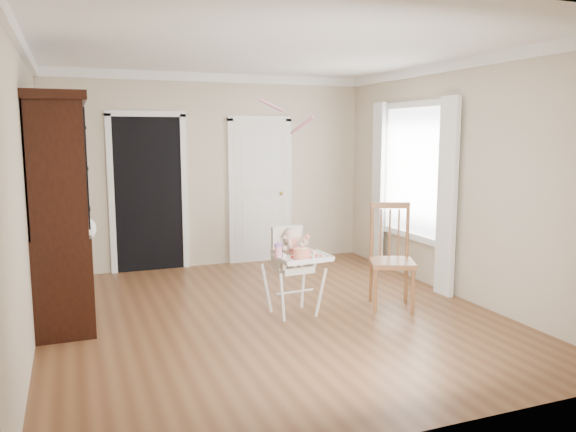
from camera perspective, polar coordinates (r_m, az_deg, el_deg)
name	(u,v)px	position (r m, az deg, el deg)	size (l,w,h in m)	color
floor	(272,316)	(5.92, -1.63, -10.10)	(5.00, 5.00, 0.00)	brown
ceiling	(271,48)	(5.68, -1.75, 16.71)	(5.00, 5.00, 0.00)	white
wall_back	(213,171)	(8.04, -7.67, 4.55)	(4.50, 4.50, 0.00)	beige
wall_left	(25,195)	(5.34, -25.12, 1.91)	(5.00, 5.00, 0.00)	beige
wall_right	(456,180)	(6.73, 16.71, 3.54)	(5.00, 5.00, 0.00)	beige
crown_molding	(271,54)	(5.67, -1.75, 16.11)	(4.50, 5.00, 0.12)	white
doorway	(149,190)	(7.88, -13.99, 2.54)	(1.06, 0.05, 2.22)	black
closet_door	(260,192)	(8.23, -2.84, 2.43)	(0.96, 0.09, 2.13)	white
window_right	(411,180)	(7.34, 12.42, 3.58)	(0.13, 1.84, 2.30)	white
high_chair	(294,260)	(5.82, 0.56, -4.53)	(0.58, 0.70, 0.94)	white
baby	(293,248)	(5.81, 0.48, -3.26)	(0.27, 0.20, 0.40)	beige
cake	(302,254)	(5.56, 1.41, -3.84)	(0.22, 0.22, 0.10)	silver
sippy_cup	(278,250)	(5.56, -1.00, -3.52)	(0.08, 0.08, 0.19)	pink
china_cabinet	(61,211)	(5.93, -22.08, 0.49)	(0.59, 1.33, 2.25)	black
dining_chair	(391,259)	(6.21, 10.46, -4.33)	(0.60, 0.60, 1.13)	brown
streamer	(271,105)	(5.72, -1.70, 11.16)	(0.03, 0.50, 0.02)	pink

